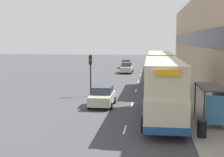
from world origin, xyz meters
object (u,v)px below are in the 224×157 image
(litter_bin, at_px, (202,128))
(traffic_light_far_kerb, at_px, (90,68))
(car_3, at_px, (126,64))
(pedestrian_at_shelter, at_px, (214,98))
(double_decker_bus_near, at_px, (163,89))
(car_0, at_px, (127,68))
(car_1, at_px, (155,60))
(bus_shelter, at_px, (214,98))
(car_2, at_px, (102,96))
(double_decker_bus_ahead, at_px, (160,70))

(litter_bin, distance_m, traffic_light_far_kerb, 15.75)
(car_3, bearing_deg, pedestrian_at_shelter, 104.93)
(car_3, height_order, litter_bin, car_3)
(double_decker_bus_near, height_order, car_0, double_decker_bus_near)
(car_0, bearing_deg, traffic_light_far_kerb, 85.21)
(pedestrian_at_shelter, height_order, traffic_light_far_kerb, traffic_light_far_kerb)
(car_0, relative_size, litter_bin, 4.29)
(car_1, height_order, traffic_light_far_kerb, traffic_light_far_kerb)
(bus_shelter, bearing_deg, traffic_light_far_kerb, 136.66)
(car_3, bearing_deg, car_2, 91.27)
(bus_shelter, relative_size, double_decker_bus_near, 0.40)
(car_3, relative_size, pedestrian_at_shelter, 2.35)
(car_1, bearing_deg, car_3, -119.06)
(car_2, height_order, litter_bin, car_2)
(double_decker_bus_ahead, distance_m, car_2, 10.53)
(double_decker_bus_near, relative_size, litter_bin, 9.98)
(car_1, bearing_deg, traffic_light_far_kerb, -99.04)
(car_0, xyz_separation_m, traffic_light_far_kerb, (-1.92, -22.87, 1.98))
(car_3, bearing_deg, bus_shelter, 102.06)
(car_0, height_order, litter_bin, car_0)
(traffic_light_far_kerb, bearing_deg, litter_bin, -54.97)
(bus_shelter, xyz_separation_m, double_decker_bus_ahead, (-3.17, 14.26, 0.41))
(litter_bin, bearing_deg, car_0, 101.16)
(car_0, distance_m, pedestrian_at_shelter, 29.23)
(double_decker_bus_ahead, height_order, pedestrian_at_shelter, double_decker_bus_ahead)
(bus_shelter, bearing_deg, pedestrian_at_shelter, 78.16)
(car_3, distance_m, traffic_light_far_kerb, 33.18)
(pedestrian_at_shelter, bearing_deg, double_decker_bus_near, -138.57)
(double_decker_bus_near, distance_m, double_decker_bus_ahead, 13.30)
(pedestrian_at_shelter, xyz_separation_m, litter_bin, (-2.22, -7.91, -0.35))
(double_decker_bus_ahead, height_order, traffic_light_far_kerb, double_decker_bus_ahead)
(double_decker_bus_near, distance_m, car_1, 52.41)
(double_decker_bus_ahead, xyz_separation_m, traffic_light_far_kerb, (-7.01, -4.66, 0.60))
(car_3, distance_m, pedestrian_at_shelter, 39.29)
(car_0, bearing_deg, bus_shelter, 104.27)
(bus_shelter, bearing_deg, car_0, 104.27)
(car_3, bearing_deg, car_0, 94.85)
(car_1, bearing_deg, double_decker_bus_near, -90.10)
(double_decker_bus_near, xyz_separation_m, car_0, (-4.96, 31.51, -1.38))
(litter_bin, bearing_deg, car_2, 130.28)
(car_3, relative_size, traffic_light_far_kerb, 0.95)
(bus_shelter, xyz_separation_m, car_2, (-8.29, 5.18, -1.03))
(car_1, relative_size, car_3, 1.11)
(double_decker_bus_near, bearing_deg, litter_bin, -63.29)
(traffic_light_far_kerb, bearing_deg, double_decker_bus_ahead, 33.63)
(bus_shelter, distance_m, car_3, 43.68)
(double_decker_bus_near, bearing_deg, car_0, 98.94)
(car_3, relative_size, litter_bin, 3.84)
(car_1, height_order, car_2, car_2)
(bus_shelter, distance_m, double_decker_bus_near, 3.46)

